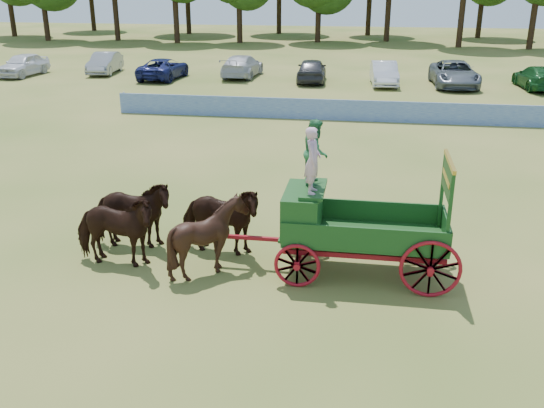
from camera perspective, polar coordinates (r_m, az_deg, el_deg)
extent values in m
plane|color=olive|center=(14.13, 11.87, -8.76)|extent=(160.00, 160.00, 0.00)
imported|color=black|center=(15.45, -14.61, -2.43)|extent=(2.29, 1.10, 1.91)
imported|color=black|center=(16.39, -13.12, -0.95)|extent=(2.35, 1.24, 1.91)
imported|color=black|center=(14.68, -5.97, -3.08)|extent=(1.74, 1.55, 1.91)
imported|color=black|center=(15.66, -4.95, -1.49)|extent=(2.35, 1.25, 1.91)
cube|color=maroon|center=(14.94, 2.82, -4.04)|extent=(0.12, 2.00, 0.12)
cube|color=maroon|center=(14.95, 14.36, -4.69)|extent=(0.12, 2.00, 0.12)
cube|color=maroon|center=(14.32, 8.57, -4.88)|extent=(3.80, 0.10, 0.12)
cube|color=maroon|center=(15.33, 8.65, -3.12)|extent=(3.80, 0.10, 0.12)
cube|color=maroon|center=(14.99, -0.59, -3.30)|extent=(2.80, 0.09, 0.09)
cube|color=#1B4C19|center=(14.71, 8.67, -2.98)|extent=(3.80, 1.80, 0.10)
cube|color=#1B4C19|center=(13.78, 8.67, -3.28)|extent=(3.80, 0.06, 0.55)
cube|color=#1B4C19|center=(15.41, 8.79, -0.66)|extent=(3.80, 0.06, 0.55)
cube|color=#1B4C19|center=(14.72, 16.07, -2.29)|extent=(0.06, 1.80, 0.55)
cube|color=#1B4C19|center=(14.57, 2.89, -0.65)|extent=(0.85, 1.70, 1.05)
cube|color=#1B4C19|center=(14.35, 3.92, 1.42)|extent=(0.55, 1.50, 0.08)
cube|color=#1B4C19|center=(14.69, 1.40, -1.29)|extent=(0.10, 1.60, 0.65)
cube|color=#1B4C19|center=(14.78, 2.08, -2.41)|extent=(0.55, 1.60, 0.06)
cube|color=#1B4C19|center=(13.74, 16.34, -1.06)|extent=(0.08, 0.08, 1.80)
cube|color=#1B4C19|center=(15.23, 15.70, 1.14)|extent=(0.08, 0.08, 1.80)
cube|color=#1B4C19|center=(14.29, 16.24, 2.35)|extent=(0.07, 1.75, 0.75)
cube|color=gold|center=(14.17, 16.40, 3.88)|extent=(0.08, 1.80, 0.09)
cube|color=gold|center=(14.28, 16.08, 2.36)|extent=(0.02, 1.30, 0.12)
torus|color=maroon|center=(14.11, 2.38, -5.82)|extent=(1.09, 0.09, 1.09)
torus|color=maroon|center=(15.83, 3.21, -2.79)|extent=(1.09, 0.09, 1.09)
torus|color=maroon|center=(14.06, 14.68, -5.96)|extent=(1.39, 0.09, 1.39)
torus|color=maroon|center=(15.78, 14.13, -2.90)|extent=(1.39, 0.09, 1.39)
imported|color=#DBA7C0|center=(13.77, 3.86, 4.12)|extent=(0.37, 0.56, 1.54)
imported|color=#296E3C|center=(14.44, 4.13, 4.94)|extent=(0.59, 0.76, 1.56)
cube|color=#1D3F9E|center=(30.99, 8.94, 8.64)|extent=(26.00, 0.08, 1.05)
imported|color=silver|center=(48.74, -22.40, 12.03)|extent=(2.16, 4.84, 1.62)
imported|color=gray|center=(48.03, -15.46, 12.67)|extent=(2.21, 4.84, 1.54)
imported|color=navy|center=(44.51, -10.17, 12.44)|extent=(2.63, 5.30, 1.45)
imported|color=silver|center=(44.82, -2.83, 12.85)|extent=(2.44, 5.48, 1.56)
imported|color=#333338|center=(42.58, 3.75, 12.46)|extent=(2.16, 4.85, 1.62)
imported|color=silver|center=(41.92, 10.50, 11.99)|extent=(1.97, 4.78, 1.54)
imported|color=slate|center=(42.48, 16.78, 11.65)|extent=(2.97, 6.03, 1.65)
imported|color=#144C1E|center=(43.30, 23.71, 10.85)|extent=(2.44, 5.23, 1.48)
cylinder|color=#382314|center=(82.45, -23.28, 15.95)|extent=(0.60, 0.60, 4.74)
cylinder|color=#382314|center=(75.34, -20.52, 15.92)|extent=(0.60, 0.60, 4.51)
cylinder|color=#382314|center=(73.46, -14.47, 16.79)|extent=(0.60, 0.60, 5.38)
cylinder|color=#382314|center=(69.16, -9.01, 16.75)|extent=(0.60, 0.60, 4.85)
cylinder|color=#382314|center=(68.72, -3.08, 16.71)|extent=(0.60, 0.60, 4.33)
cylinder|color=#382314|center=(69.51, 4.36, 16.67)|extent=(0.60, 0.60, 4.19)
cylinder|color=#382314|center=(71.34, 10.85, 17.06)|extent=(0.60, 0.60, 5.62)
cylinder|color=#382314|center=(66.97, 17.38, 16.25)|extent=(0.60, 0.60, 5.49)
cylinder|color=#382314|center=(67.42, 23.31, 15.29)|extent=(0.60, 0.60, 4.83)
cylinder|color=#382314|center=(87.82, -16.55, 17.01)|extent=(0.60, 0.60, 5.00)
cylinder|color=#382314|center=(80.39, -7.90, 17.52)|extent=(0.60, 0.60, 5.45)
cylinder|color=#382314|center=(80.15, 0.66, 17.80)|extent=(0.60, 0.60, 5.72)
cylinder|color=#382314|center=(78.59, 9.09, 17.25)|extent=(0.60, 0.60, 5.03)
cylinder|color=#382314|center=(78.20, 18.97, 16.25)|extent=(0.60, 0.60, 4.57)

